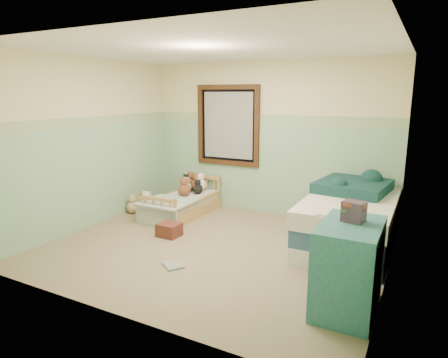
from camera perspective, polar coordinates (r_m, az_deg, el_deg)
The scene contains 32 objects.
floor at distance 5.22m, azimuth -1.55°, elevation -10.08°, with size 4.20×3.60×0.02m, color #72644C.
ceiling at distance 4.86m, azimuth -1.73°, elevation 18.60°, with size 4.20×3.60×0.02m, color white.
wall_back at distance 6.50m, azimuth 6.22°, elevation 5.79°, with size 4.20×0.04×2.50m, color beige.
wall_front at distance 3.46m, azimuth -16.46°, elevation -0.30°, with size 4.20×0.04×2.50m, color beige.
wall_left at distance 6.18m, azimuth -18.91°, elevation 4.88°, with size 0.04×3.60×2.50m, color beige.
wall_right at distance 4.27m, azimuth 23.71°, elevation 1.49°, with size 0.04×3.60×2.50m, color beige.
wainscot_mint at distance 6.56m, azimuth 6.07°, elevation 1.43°, with size 4.20×0.01×1.50m, color #87B791.
border_strip at distance 6.45m, azimuth 6.24°, elevation 8.64°, with size 4.20×0.01×0.15m, color #508158.
window_frame at distance 6.73m, azimuth 0.54°, elevation 7.79°, with size 1.16×0.06×1.36m, color black.
window_blinds at distance 6.74m, azimuth 0.58°, elevation 7.80°, with size 0.92×0.01×1.12m, color #AEAFA7.
toddler_bed_frame at distance 6.62m, azimuth -6.04°, elevation -4.35°, with size 0.70×1.41×0.18m, color #B27A51.
toddler_mattress at distance 6.58m, azimuth -6.07°, elevation -3.09°, with size 0.64×1.35×0.12m, color silver.
patchwork_quilt at distance 6.21m, azimuth -8.33°, elevation -3.35°, with size 0.76×0.70×0.03m, color #6881B0.
plush_bed_brown at distance 7.02m, azimuth -4.85°, elevation -0.66°, with size 0.22×0.22×0.22m, color brown.
plush_bed_white at distance 6.92m, azimuth -3.45°, elevation -0.84°, with size 0.22×0.22×0.22m, color white.
plush_bed_tan at distance 6.82m, azimuth -5.49°, elevation -1.21°, with size 0.18×0.18×0.18m, color tan.
plush_bed_dark at distance 6.70m, azimuth -3.84°, elevation -1.47°, with size 0.17×0.17×0.17m, color black.
plush_floor_cream at distance 6.76m, azimuth -11.16°, elevation -3.83°, with size 0.26×0.26×0.26m, color silver.
plush_floor_tan at distance 6.80m, azimuth -13.09°, elevation -4.01°, with size 0.21×0.21×0.21m, color tan.
twin_bed_frame at distance 5.56m, azimuth 17.82°, elevation -7.92°, with size 1.04×2.08×0.22m, color silver.
twin_boxspring at distance 5.49m, azimuth 17.97°, elevation -5.76°, with size 1.04×2.08×0.22m, color navy.
twin_mattress at distance 5.43m, azimuth 18.12°, elevation -3.55°, with size 1.08×2.12×0.22m, color white.
teal_blanket at distance 5.68m, azimuth 18.27°, elevation -1.00°, with size 0.88×0.93×0.14m, color black.
dresser at distance 3.85m, azimuth 17.65°, elevation -12.15°, with size 0.52×0.84×0.84m, color #266B6C.
book_stack at distance 3.74m, azimuth 18.36°, elevation -4.53°, with size 0.19×0.15×0.19m, color brown.
red_pillow at distance 5.64m, azimuth -7.98°, elevation -7.32°, with size 0.30×0.26×0.19m, color maroon.
floor_book at distance 4.73m, azimuth -7.44°, elevation -12.32°, with size 0.26×0.20×0.02m, color gold.
extra_plush_0 at distance 6.83m, azimuth -3.84°, elevation -1.25°, with size 0.16×0.16×0.16m, color tan.
extra_plush_1 at distance 7.08m, azimuth -5.17°, elevation -0.63°, with size 0.20×0.20×0.20m, color white.
extra_plush_2 at distance 7.00m, azimuth -5.47°, elevation -0.80°, with size 0.20×0.20×0.20m, color black.
extra_plush_3 at distance 6.59m, azimuth -5.83°, elevation -1.58°, with size 0.21×0.21×0.21m, color brown.
extra_plush_4 at distance 6.93m, azimuth -4.08°, elevation -0.83°, with size 0.22×0.22×0.22m, color brown.
Camera 1 is at (2.38, -4.20, 1.97)m, focal length 31.41 mm.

